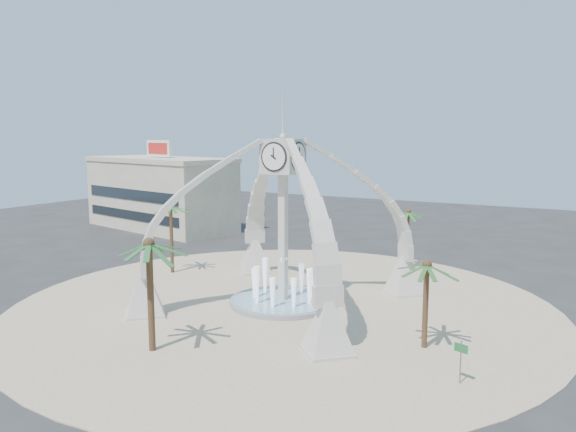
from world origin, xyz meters
The scene contains 10 objects.
ground centered at (0.00, 0.00, 0.00)m, with size 140.00×140.00×0.00m, color #282828.
plaza centered at (0.00, 0.00, 0.03)m, with size 40.00×40.00×0.06m, color #BDA98D.
clock_tower centered at (0.00, 0.00, 6.49)m, with size 17.94×17.94×16.30m.
fountain centered at (0.00, 0.00, 0.29)m, with size 8.00×8.00×3.62m.
building_nw centered at (-32.00, 22.00, 4.83)m, with size 23.75×13.73×11.90m.
palm_east centered at (11.65, -3.36, 5.01)m, with size 4.32×4.32×5.76m.
palm_west centered at (-13.73, 3.36, 6.07)m, with size 4.59×4.59×6.84m.
palm_north centered at (4.46, 15.68, 5.36)m, with size 3.90×3.90×6.09m.
palm_south centered at (-2.07, -11.72, 6.32)m, with size 5.63×5.63×7.23m.
street_sign centered at (14.63, -7.32, 1.64)m, with size 0.81×0.29×2.30m.
Camera 1 is at (20.39, -35.10, 12.55)m, focal length 35.00 mm.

